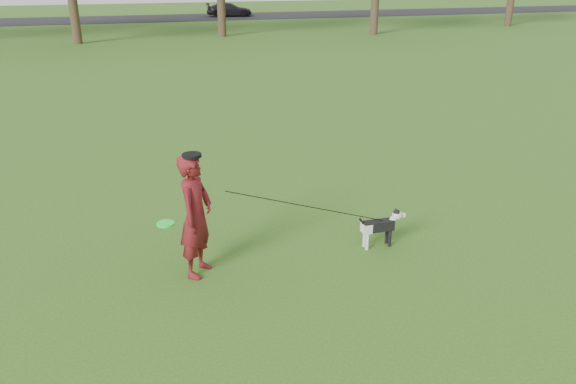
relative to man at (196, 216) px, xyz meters
name	(u,v)px	position (x,y,z in m)	size (l,w,h in m)	color
ground	(275,244)	(1.22, 0.53, -0.84)	(120.00, 120.00, 0.00)	#285116
road	(141,19)	(1.22, 40.53, -0.83)	(120.00, 7.00, 0.02)	black
man	(196,216)	(0.00, 0.00, 0.00)	(0.62, 0.40, 1.69)	maroon
dog	(382,224)	(2.70, 0.02, -0.49)	(0.76, 0.15, 0.58)	black
car_right	(229,10)	(8.23, 40.53, -0.29)	(1.49, 3.67, 1.06)	black
man_held_items	(309,207)	(1.55, -0.02, -0.05)	(3.32, 0.29, 1.31)	#20FF35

